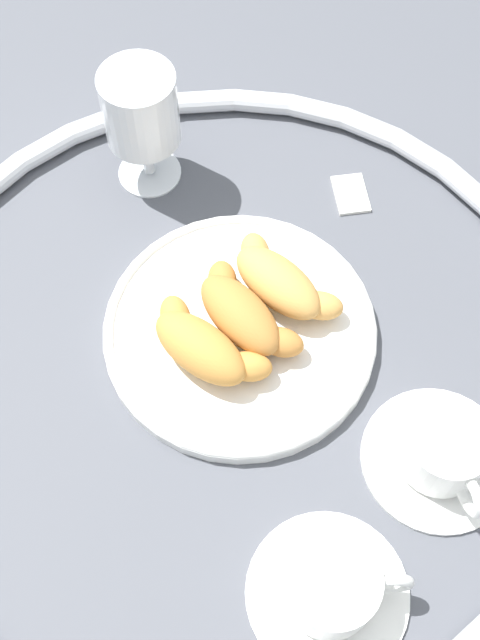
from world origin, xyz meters
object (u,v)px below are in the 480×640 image
(croissant_extra, at_px, (280,282))
(pastry_plate, at_px, (240,330))
(coffee_cup_near, at_px, (332,588))
(juice_glass_left, at_px, (141,111))
(croissant_large, at_px, (203,347))
(sugar_packet, at_px, (351,193))
(coffee_cup_far, at_px, (443,452))
(croissant_small, at_px, (243,314))

(croissant_extra, bearing_deg, pastry_plate, -90.03)
(coffee_cup_near, relative_size, juice_glass_left, 0.97)
(croissant_large, bearing_deg, croissant_extra, 89.71)
(croissant_large, distance_m, juice_glass_left, 0.25)
(pastry_plate, relative_size, juice_glass_left, 1.87)
(juice_glass_left, distance_m, sugar_packet, 0.24)
(croissant_extra, bearing_deg, juice_glass_left, 176.23)
(pastry_plate, xyz_separation_m, coffee_cup_far, (0.21, 0.04, 0.02))
(croissant_small, distance_m, sugar_packet, 0.21)
(croissant_small, height_order, juice_glass_left, juice_glass_left)
(croissant_small, xyz_separation_m, juice_glass_left, (-0.21, 0.06, 0.06))
(pastry_plate, distance_m, coffee_cup_near, 0.25)
(pastry_plate, xyz_separation_m, juice_glass_left, (-0.21, 0.07, 0.09))
(coffee_cup_far, bearing_deg, juice_glass_left, 176.10)
(coffee_cup_near, bearing_deg, croissant_large, 163.17)
(croissant_small, relative_size, sugar_packet, 2.73)
(coffee_cup_far, bearing_deg, sugar_packet, 147.13)
(sugar_packet, bearing_deg, coffee_cup_far, 2.86)
(pastry_plate, distance_m, croissant_extra, 0.06)
(pastry_plate, xyz_separation_m, coffee_cup_near, (0.22, -0.12, 0.02))
(croissant_extra, bearing_deg, coffee_cup_near, -36.79)
(coffee_cup_near, bearing_deg, croissant_small, 152.26)
(croissant_large, height_order, croissant_extra, same)
(croissant_large, bearing_deg, juice_glass_left, 151.51)
(juice_glass_left, bearing_deg, coffee_cup_far, -3.90)
(croissant_small, bearing_deg, croissant_extra, 90.24)
(croissant_large, xyz_separation_m, croissant_small, (0.00, 0.05, 0.00))
(pastry_plate, bearing_deg, croissant_extra, 89.97)
(croissant_large, distance_m, coffee_cup_near, 0.24)
(croissant_large, distance_m, croissant_small, 0.05)
(croissant_small, height_order, coffee_cup_near, same)
(coffee_cup_near, height_order, coffee_cup_far, same)
(croissant_small, xyz_separation_m, croissant_extra, (-0.00, 0.05, 0.00))
(pastry_plate, bearing_deg, juice_glass_left, 162.32)
(coffee_cup_far, bearing_deg, croissant_extra, 175.96)
(croissant_small, bearing_deg, coffee_cup_far, 9.27)
(coffee_cup_near, xyz_separation_m, coffee_cup_far, (-0.01, 0.15, 0.00))
(juice_glass_left, height_order, sugar_packet, juice_glass_left)
(croissant_extra, relative_size, coffee_cup_far, 1.01)
(croissant_large, bearing_deg, sugar_packet, 98.82)
(croissant_large, xyz_separation_m, croissant_extra, (0.00, 0.10, 0.00))
(croissant_extra, bearing_deg, coffee_cup_far, -4.04)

